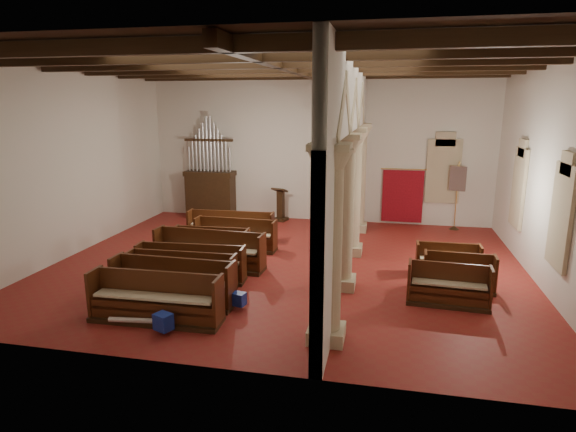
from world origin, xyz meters
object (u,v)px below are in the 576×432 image
(lectern, at_px, (281,207))
(nave_pew_0, at_px, (156,306))
(aisle_pew_0, at_px, (448,291))
(pipe_organ, at_px, (210,186))
(processional_banner, at_px, (456,208))

(lectern, xyz_separation_m, nave_pew_0, (-0.63, -9.88, -0.21))
(nave_pew_0, bearing_deg, aisle_pew_0, 18.43)
(pipe_organ, relative_size, aisle_pew_0, 2.22)
(pipe_organ, relative_size, nave_pew_0, 1.45)
(pipe_organ, bearing_deg, lectern, -0.24)
(pipe_organ, bearing_deg, aisle_pew_0, -40.21)
(pipe_organ, height_order, processional_banner, pipe_organ)
(aisle_pew_0, bearing_deg, pipe_organ, 143.61)
(nave_pew_0, relative_size, aisle_pew_0, 1.53)
(lectern, bearing_deg, nave_pew_0, -78.78)
(lectern, relative_size, nave_pew_0, 0.47)
(lectern, xyz_separation_m, processional_banner, (6.94, 0.01, 0.24))
(lectern, height_order, nave_pew_0, lectern)
(processional_banner, xyz_separation_m, aisle_pew_0, (-1.05, -7.57, -0.49))
(nave_pew_0, xyz_separation_m, aisle_pew_0, (6.53, 2.32, -0.03))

